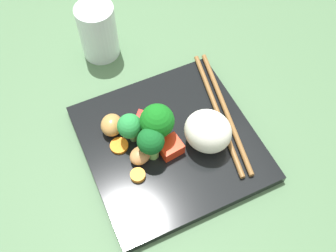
{
  "coord_description": "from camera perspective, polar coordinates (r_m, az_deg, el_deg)",
  "views": [
    {
      "loc": [
        27.83,
        -12.17,
        54.09
      ],
      "look_at": [
        -1.43,
        0.23,
        3.55
      ],
      "focal_mm": 42.09,
      "sensor_mm": 36.0,
      "label": 1
    }
  ],
  "objects": [
    {
      "name": "ground_plane",
      "position": [
        0.63,
        0.31,
        -3.29
      ],
      "size": [
        110.0,
        110.0,
        2.0
      ],
      "primitive_type": "cube",
      "color": "#466A45"
    },
    {
      "name": "square_plate",
      "position": [
        0.61,
        0.32,
        -2.49
      ],
      "size": [
        26.38,
        26.38,
        1.55
      ],
      "primitive_type": "cube",
      "rotation": [
        0.0,
        0.0,
        0.03
      ],
      "color": "black",
      "rests_on": "ground_plane"
    },
    {
      "name": "rice_mound",
      "position": [
        0.58,
        5.8,
        -0.76
      ],
      "size": [
        9.63,
        9.49,
        6.37
      ],
      "primitive_type": "ellipsoid",
      "rotation": [
        0.0,
        0.0,
        0.64
      ],
      "color": "white",
      "rests_on": "square_plate"
    },
    {
      "name": "broccoli_floret_0",
      "position": [
        0.58,
        -5.54,
        -0.07
      ],
      "size": [
        3.76,
        3.76,
        5.5
      ],
      "color": "#598F4C",
      "rests_on": "square_plate"
    },
    {
      "name": "broccoli_floret_1",
      "position": [
        0.56,
        -2.47,
        -2.35
      ],
      "size": [
        4.02,
        4.02,
        6.28
      ],
      "color": "#74BB5A",
      "rests_on": "square_plate"
    },
    {
      "name": "broccoli_floret_2",
      "position": [
        0.57,
        -1.59,
        0.58
      ],
      "size": [
        5.1,
        5.1,
        7.59
      ],
      "color": "#75B55B",
      "rests_on": "square_plate"
    },
    {
      "name": "carrot_slice_0",
      "position": [
        0.62,
        -5.47,
        -0.06
      ],
      "size": [
        2.86,
        2.86,
        0.67
      ],
      "primitive_type": "cylinder",
      "rotation": [
        0.0,
        0.0,
        1.57
      ],
      "color": "orange",
      "rests_on": "square_plate"
    },
    {
      "name": "carrot_slice_1",
      "position": [
        0.6,
        -7.08,
        -2.85
      ],
      "size": [
        2.8,
        2.8,
        0.5
      ],
      "primitive_type": "cylinder",
      "rotation": [
        0.0,
        0.0,
        3.14
      ],
      "color": "orange",
      "rests_on": "square_plate"
    },
    {
      "name": "carrot_slice_2",
      "position": [
        0.58,
        -4.39,
        -7.12
      ],
      "size": [
        2.67,
        2.67,
        0.75
      ],
      "primitive_type": "cylinder",
      "rotation": [
        0.0,
        0.0,
        1.35
      ],
      "color": "orange",
      "rests_on": "square_plate"
    },
    {
      "name": "carrot_slice_3",
      "position": [
        0.62,
        -1.3,
        0.67
      ],
      "size": [
        2.46,
        2.46,
        0.62
      ],
      "primitive_type": "cylinder",
      "rotation": [
        0.0,
        0.0,
        4.53
      ],
      "color": "orange",
      "rests_on": "square_plate"
    },
    {
      "name": "carrot_slice_4",
      "position": [
        0.6,
        -3.48,
        -2.75
      ],
      "size": [
        2.58,
        2.58,
        0.71
      ],
      "primitive_type": "cylinder",
      "rotation": [
        0.0,
        0.0,
        3.44
      ],
      "color": "orange",
      "rests_on": "square_plate"
    },
    {
      "name": "pepper_chunk_0",
      "position": [
        0.59,
        0.32,
        -3.06
      ],
      "size": [
        3.55,
        3.77,
        1.99
      ],
      "primitive_type": "cube",
      "rotation": [
        0.0,
        0.0,
        0.15
      ],
      "color": "red",
      "rests_on": "square_plate"
    },
    {
      "name": "pepper_chunk_1",
      "position": [
        0.62,
        -3.63,
        1.12
      ],
      "size": [
        3.05,
        3.04,
        1.35
      ],
      "primitive_type": "cube",
      "rotation": [
        0.0,
        0.0,
        4.01
      ],
      "color": "red",
      "rests_on": "square_plate"
    },
    {
      "name": "chicken_piece_0",
      "position": [
        0.58,
        -4.07,
        -4.28
      ],
      "size": [
        3.87,
        4.12,
        2.15
      ],
      "primitive_type": "ellipsoid",
      "rotation": [
        0.0,
        0.0,
        5.12
      ],
      "color": "#BF824B",
      "rests_on": "square_plate"
    },
    {
      "name": "chicken_piece_1",
      "position": [
        0.61,
        -8.15,
        0.15
      ],
      "size": [
        4.91,
        4.74,
        2.95
      ],
      "primitive_type": "ellipsoid",
      "rotation": [
        0.0,
        0.0,
        5.81
      ],
      "color": "#B38143",
      "rests_on": "square_plate"
    },
    {
      "name": "chopstick_pair",
      "position": [
        0.64,
        7.74,
        2.2
      ],
      "size": [
        23.88,
        5.77,
        0.8
      ],
      "rotation": [
        0.0,
        0.0,
        2.99
      ],
      "color": "brown",
      "rests_on": "square_plate"
    },
    {
      "name": "drinking_glass",
      "position": [
        0.71,
        -10.1,
        13.33
      ],
      "size": [
        6.6,
        6.6,
        10.16
      ],
      "primitive_type": "cylinder",
      "color": "silver",
      "rests_on": "ground_plane"
    }
  ]
}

